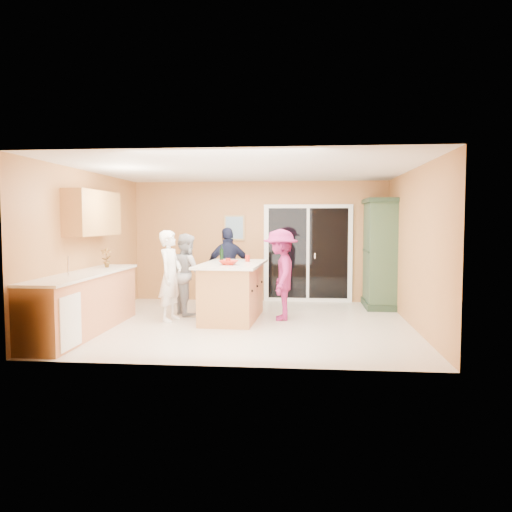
# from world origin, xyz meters

# --- Properties ---
(floor) EXTENTS (5.50, 5.50, 0.00)m
(floor) POSITION_xyz_m (0.00, 0.00, 0.00)
(floor) COLOR beige
(floor) RESTS_ON ground
(ceiling) EXTENTS (5.50, 5.00, 0.10)m
(ceiling) POSITION_xyz_m (0.00, 0.00, 2.60)
(ceiling) COLOR silver
(ceiling) RESTS_ON wall_back
(wall_back) EXTENTS (5.50, 0.10, 2.60)m
(wall_back) POSITION_xyz_m (0.00, 2.50, 1.30)
(wall_back) COLOR tan
(wall_back) RESTS_ON ground
(wall_front) EXTENTS (5.50, 0.10, 2.60)m
(wall_front) POSITION_xyz_m (0.00, -2.50, 1.30)
(wall_front) COLOR tan
(wall_front) RESTS_ON ground
(wall_left) EXTENTS (0.10, 5.00, 2.60)m
(wall_left) POSITION_xyz_m (-2.75, 0.00, 1.30)
(wall_left) COLOR tan
(wall_left) RESTS_ON ground
(wall_right) EXTENTS (0.10, 5.00, 2.60)m
(wall_right) POSITION_xyz_m (2.75, 0.00, 1.30)
(wall_right) COLOR tan
(wall_right) RESTS_ON ground
(left_cabinet_run) EXTENTS (0.65, 3.05, 1.24)m
(left_cabinet_run) POSITION_xyz_m (-2.45, -1.05, 0.46)
(left_cabinet_run) COLOR #C8784E
(left_cabinet_run) RESTS_ON floor
(upper_cabinets) EXTENTS (0.35, 1.60, 0.75)m
(upper_cabinets) POSITION_xyz_m (-2.58, -0.20, 1.88)
(upper_cabinets) COLOR #C8784E
(upper_cabinets) RESTS_ON wall_left
(sliding_door) EXTENTS (1.90, 0.07, 2.10)m
(sliding_door) POSITION_xyz_m (1.05, 2.46, 1.05)
(sliding_door) COLOR white
(sliding_door) RESTS_ON floor
(framed_picture) EXTENTS (0.46, 0.04, 0.56)m
(framed_picture) POSITION_xyz_m (-0.55, 2.48, 1.60)
(framed_picture) COLOR #A28251
(framed_picture) RESTS_ON wall_back
(kitchen_island) EXTENTS (1.13, 1.96, 1.00)m
(kitchen_island) POSITION_xyz_m (-0.30, 0.38, 0.47)
(kitchen_island) COLOR #C8784E
(kitchen_island) RESTS_ON floor
(green_hutch) EXTENTS (0.63, 1.19, 2.19)m
(green_hutch) POSITION_xyz_m (2.49, 1.90, 1.07)
(green_hutch) COLOR #213625
(green_hutch) RESTS_ON floor
(woman_white) EXTENTS (0.47, 0.63, 1.58)m
(woman_white) POSITION_xyz_m (-1.35, 0.14, 0.79)
(woman_white) COLOR white
(woman_white) RESTS_ON floor
(woman_grey) EXTENTS (0.89, 0.93, 1.52)m
(woman_grey) POSITION_xyz_m (-1.21, 0.77, 0.76)
(woman_grey) COLOR #939396
(woman_grey) RESTS_ON floor
(woman_navy) EXTENTS (1.03, 0.74, 1.62)m
(woman_navy) POSITION_xyz_m (-0.54, 1.53, 0.81)
(woman_navy) COLOR #161731
(woman_navy) RESTS_ON floor
(woman_magenta) EXTENTS (0.64, 1.06, 1.60)m
(woman_magenta) POSITION_xyz_m (0.56, 0.43, 0.80)
(woman_magenta) COLOR #9A216B
(woman_magenta) RESTS_ON floor
(serving_bowl) EXTENTS (0.38, 0.38, 0.08)m
(serving_bowl) POSITION_xyz_m (-0.31, 0.01, 1.04)
(serving_bowl) COLOR red
(serving_bowl) RESTS_ON kitchen_island
(tulip_vase) EXTENTS (0.21, 0.16, 0.34)m
(tulip_vase) POSITION_xyz_m (-2.45, 0.02, 1.11)
(tulip_vase) COLOR #A81F10
(tulip_vase) RESTS_ON left_cabinet_run
(tumbler_near) EXTENTS (0.11, 0.11, 0.12)m
(tumbler_near) POSITION_xyz_m (-0.06, 0.69, 1.07)
(tumbler_near) COLOR red
(tumbler_near) RESTS_ON kitchen_island
(tumbler_far) EXTENTS (0.11, 0.11, 0.12)m
(tumbler_far) POSITION_xyz_m (-0.31, -0.05, 1.06)
(tumbler_far) COLOR red
(tumbler_far) RESTS_ON kitchen_island
(wine_bottle) EXTENTS (0.07, 0.07, 0.29)m
(wine_bottle) POSITION_xyz_m (-0.59, 1.03, 1.11)
(wine_bottle) COLOR black
(wine_bottle) RESTS_ON kitchen_island
(white_plate) EXTENTS (0.20, 0.20, 0.01)m
(white_plate) POSITION_xyz_m (-0.30, 0.03, 1.01)
(white_plate) COLOR white
(white_plate) RESTS_ON kitchen_island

